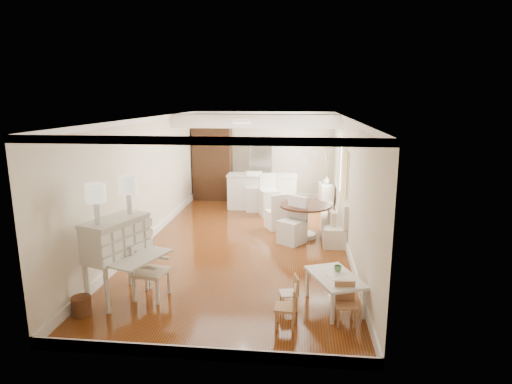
% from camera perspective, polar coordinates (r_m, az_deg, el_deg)
% --- Properties ---
extents(room, '(9.00, 9.04, 2.82)m').
position_cam_1_polar(room, '(9.65, -0.99, 5.07)').
color(room, brown).
rests_on(room, ground).
extents(secretary_bureau, '(1.37, 1.39, 1.36)m').
position_cam_1_polar(secretary_bureau, '(7.33, -17.96, -8.46)').
color(secretary_bureau, silver).
rests_on(secretary_bureau, ground).
extents(gustavian_armchair, '(0.60, 0.60, 0.92)m').
position_cam_1_polar(gustavian_armchair, '(7.28, -13.81, -10.20)').
color(gustavian_armchair, beige).
rests_on(gustavian_armchair, ground).
extents(wicker_basket, '(0.34, 0.34, 0.29)m').
position_cam_1_polar(wicker_basket, '(7.20, -22.26, -13.86)').
color(wicker_basket, '#59321C').
rests_on(wicker_basket, ground).
extents(kids_table, '(0.97, 1.20, 0.52)m').
position_cam_1_polar(kids_table, '(6.97, 10.43, -12.92)').
color(kids_table, silver).
rests_on(kids_table, ground).
extents(kids_chair_a, '(0.32, 0.32, 0.63)m').
position_cam_1_polar(kids_chair_a, '(6.31, 3.94, -15.00)').
color(kids_chair_a, '#AE7E4F').
rests_on(kids_chair_a, ground).
extents(kids_chair_b, '(0.32, 0.32, 0.56)m').
position_cam_1_polar(kids_chair_b, '(6.80, 4.39, -13.23)').
color(kids_chair_b, tan).
rests_on(kids_chair_b, ground).
extents(kids_chair_c, '(0.32, 0.32, 0.62)m').
position_cam_1_polar(kids_chair_c, '(6.50, 11.86, -14.43)').
color(kids_chair_c, '#A9744D').
rests_on(kids_chair_c, ground).
extents(banquette, '(0.52, 1.60, 0.98)m').
position_cam_1_polar(banquette, '(10.09, 10.26, -3.47)').
color(banquette, silver).
rests_on(banquette, ground).
extents(dining_table, '(1.38, 1.38, 0.80)m').
position_cam_1_polar(dining_table, '(10.08, 6.51, -3.90)').
color(dining_table, '#402014').
rests_on(dining_table, ground).
extents(slip_chair_near, '(0.70, 0.71, 1.05)m').
position_cam_1_polar(slip_chair_near, '(9.65, 4.85, -3.83)').
color(slip_chair_near, white).
rests_on(slip_chair_near, ground).
extents(slip_chair_far, '(0.59, 0.60, 0.91)m').
position_cam_1_polar(slip_chair_far, '(10.71, 2.67, -2.54)').
color(slip_chair_far, white).
rests_on(slip_chair_far, ground).
extents(breakfast_counter, '(2.05, 0.65, 1.03)m').
position_cam_1_polar(breakfast_counter, '(12.62, 0.84, 0.06)').
color(breakfast_counter, white).
rests_on(breakfast_counter, ground).
extents(bar_stool_left, '(0.50, 0.50, 1.14)m').
position_cam_1_polar(bar_stool_left, '(12.35, -0.25, 0.03)').
color(bar_stool_left, white).
rests_on(bar_stool_left, ground).
extents(bar_stool_right, '(0.60, 0.60, 1.16)m').
position_cam_1_polar(bar_stool_right, '(11.83, 1.77, -0.46)').
color(bar_stool_right, silver).
rests_on(bar_stool_right, ground).
extents(pantry_cabinet, '(1.20, 0.60, 2.30)m').
position_cam_1_polar(pantry_cabinet, '(13.81, -5.80, 3.75)').
color(pantry_cabinet, '#381E11').
rests_on(pantry_cabinet, ground).
extents(fridge, '(0.75, 0.65, 1.80)m').
position_cam_1_polar(fridge, '(13.56, 2.09, 2.58)').
color(fridge, silver).
rests_on(fridge, ground).
extents(sideboard, '(0.43, 0.81, 0.74)m').
position_cam_1_polar(sideboard, '(12.85, 9.27, -0.54)').
color(sideboard, white).
rests_on(sideboard, ground).
extents(pencil_cup, '(0.12, 0.12, 0.09)m').
position_cam_1_polar(pencil_cup, '(7.03, 10.84, -9.96)').
color(pencil_cup, '#69A761').
rests_on(pencil_cup, kids_table).
extents(branch_vase, '(0.25, 0.25, 0.22)m').
position_cam_1_polar(branch_vase, '(12.76, 9.40, 1.57)').
color(branch_vase, silver).
rests_on(branch_vase, sideboard).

